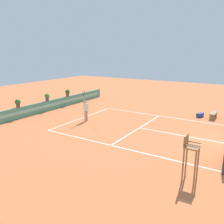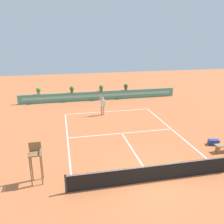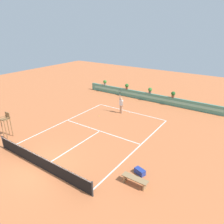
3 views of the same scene
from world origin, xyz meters
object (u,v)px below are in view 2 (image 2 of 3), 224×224
Objects in this scene: tennis_player at (102,104)px; potted_plant_left at (72,89)px; potted_plant_far_left at (38,91)px; umpire_chair at (36,158)px; potted_plant_centre at (101,88)px; potted_plant_right at (126,87)px; tennis_ball_near_baseline at (90,123)px; gear_bag at (213,142)px.

tennis_player is 5.94m from potted_plant_left.
tennis_player is 8.12m from potted_plant_far_left.
umpire_chair reaches higher than potted_plant_left.
potted_plant_centre is 1.00× the size of potted_plant_far_left.
potted_plant_right is at bearing 0.00° from potted_plant_far_left.
tennis_player is 38.01× the size of tennis_ball_near_baseline.
umpire_chair is at bearing -170.59° from gear_bag.
tennis_ball_near_baseline is at bearing -125.07° from tennis_player.
potted_plant_far_left is at bearing 133.21° from gear_bag.
potted_plant_centre is (2.24, 7.40, 1.38)m from tennis_ball_near_baseline.
gear_bag is 10.29× the size of tennis_ball_near_baseline.
tennis_player is 6.55m from potted_plant_right.
potted_plant_right is at bearing 55.14° from tennis_ball_near_baseline.
umpire_chair reaches higher than tennis_ball_near_baseline.
potted_plant_far_left is at bearing 180.00° from potted_plant_left.
potted_plant_centre is (5.96, 15.13, 0.07)m from umpire_chair.
umpire_chair reaches higher than potted_plant_centre.
potted_plant_centre is at bearing 0.00° from potted_plant_left.
tennis_player reaches higher than potted_plant_centre.
tennis_ball_near_baseline is 0.09× the size of potted_plant_far_left.
potted_plant_centre is (-5.53, 13.22, 1.23)m from gear_bag.
potted_plant_centre is at bearing 73.13° from tennis_ball_near_baseline.
gear_bag is at bearing -67.31° from potted_plant_centre.
gear_bag is at bearing -46.79° from potted_plant_far_left.
potted_plant_left is 1.00× the size of potted_plant_far_left.
tennis_ball_near_baseline is (3.71, 7.72, -1.31)m from umpire_chair.
gear_bag is 0.97× the size of potted_plant_right.
potted_plant_far_left is (-6.07, 5.38, 0.36)m from tennis_player.
potted_plant_right is at bearing 59.62° from umpire_chair.
potted_plant_right is 1.00× the size of potted_plant_far_left.
tennis_ball_near_baseline is 8.85m from potted_plant_far_left.
umpire_chair is 15.35m from potted_plant_left.
umpire_chair is 11.02m from tennis_player.
potted_plant_centre is at bearing 0.00° from potted_plant_far_left.
tennis_ball_near_baseline is 0.09× the size of potted_plant_centre.
tennis_player reaches higher than potted_plant_far_left.
tennis_ball_near_baseline is at bearing 143.17° from gear_bag.
potted_plant_centre reaches higher than gear_bag.
potted_plant_far_left reaches higher than gear_bag.
potted_plant_centre is at bearing 180.00° from potted_plant_right.
gear_bag is 0.97× the size of potted_plant_left.
potted_plant_far_left is (-6.89, 0.00, 0.00)m from potted_plant_centre.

